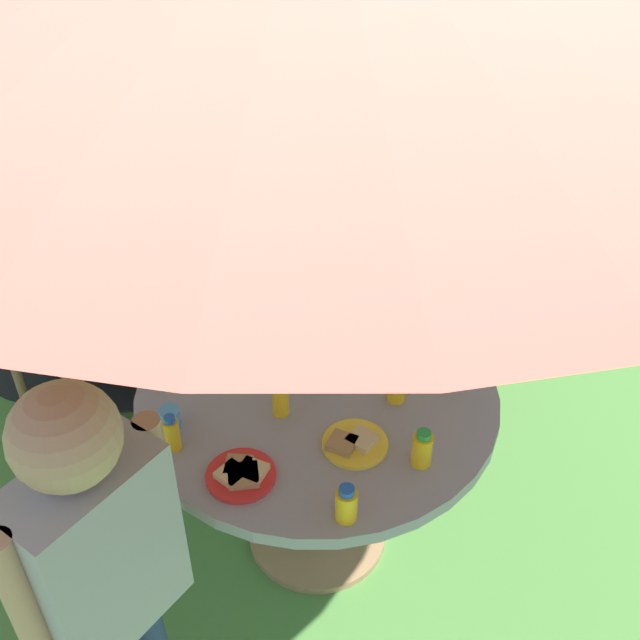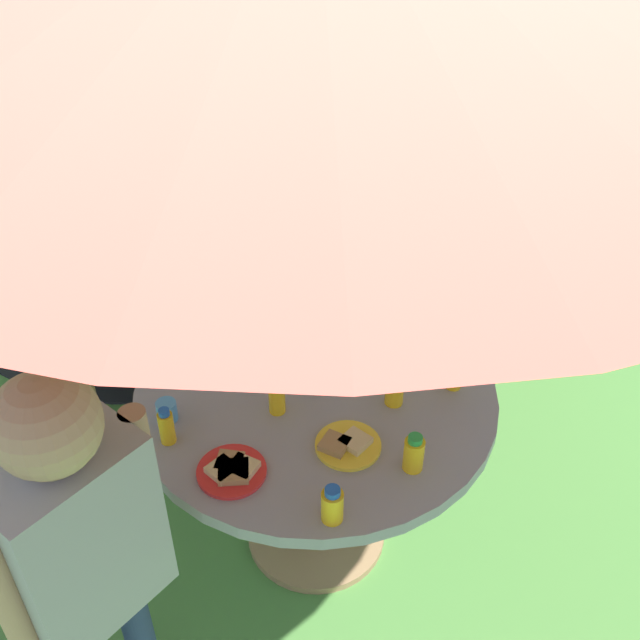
{
  "view_description": "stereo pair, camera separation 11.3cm",
  "coord_description": "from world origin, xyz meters",
  "views": [
    {
      "loc": [
        -0.49,
        -1.64,
        2.31
      ],
      "look_at": [
        0.03,
        0.07,
        0.94
      ],
      "focal_mm": 42.08,
      "sensor_mm": 36.0,
      "label": 1
    },
    {
      "loc": [
        -0.38,
        -1.67,
        2.31
      ],
      "look_at": [
        0.03,
        0.07,
        0.94
      ],
      "focal_mm": 42.08,
      "sensor_mm": 36.0,
      "label": 2
    }
  ],
  "objects": [
    {
      "name": "ground_plane",
      "position": [
        0.0,
        0.0,
        -0.01
      ],
      "size": [
        10.0,
        10.0,
        0.02
      ],
      "primitive_type": "cube",
      "color": "#477A38"
    },
    {
      "name": "hedge_backdrop",
      "position": [
        0.0,
        3.52,
        0.91
      ],
      "size": [
        9.0,
        0.7,
        1.82
      ],
      "primitive_type": "cube",
      "color": "#33602D",
      "rests_on": "ground_plane"
    },
    {
      "name": "garden_table",
      "position": [
        0.0,
        0.0,
        0.56
      ],
      "size": [
        1.12,
        1.12,
        0.73
      ],
      "color": "#93704C",
      "rests_on": "ground_plane"
    },
    {
      "name": "wooden_chair",
      "position": [
        -0.75,
        1.02,
        0.55
      ],
      "size": [
        0.71,
        0.7,
        0.99
      ],
      "rotation": [
        0.0,
        0.0,
        0.63
      ],
      "color": "#93704C",
      "rests_on": "ground_plane"
    },
    {
      "name": "dome_tent",
      "position": [
        -0.4,
        1.94,
        0.7
      ],
      "size": [
        2.78,
        2.78,
        1.42
      ],
      "rotation": [
        0.0,
        0.0,
        -0.3
      ],
      "color": "#B2C63F",
      "rests_on": "ground_plane"
    },
    {
      "name": "potted_plant",
      "position": [
        1.29,
        1.02,
        0.39
      ],
      "size": [
        0.53,
        0.53,
        0.69
      ],
      "color": "#595960",
      "rests_on": "ground_plane"
    },
    {
      "name": "child_in_yellow_shirt",
      "position": [
        -0.41,
        0.76,
        0.77
      ],
      "size": [
        0.3,
        0.37,
        1.21
      ],
      "rotation": [
        0.0,
        0.0,
        -1.08
      ],
      "color": "#3F3F47",
      "rests_on": "ground_plane"
    },
    {
      "name": "child_in_grey_shirt",
      "position": [
        -0.67,
        -0.51,
        0.86
      ],
      "size": [
        0.39,
        0.36,
        1.34
      ],
      "rotation": [
        0.0,
        0.0,
        0.65
      ],
      "color": "navy",
      "rests_on": "ground_plane"
    },
    {
      "name": "snack_bowl",
      "position": [
        -0.29,
        0.28,
        0.77
      ],
      "size": [
        0.13,
        0.13,
        0.08
      ],
      "color": "white",
      "rests_on": "garden_table"
    },
    {
      "name": "plate_back_edge",
      "position": [
        0.15,
        0.14,
        0.74
      ],
      "size": [
        0.24,
        0.24,
        0.03
      ],
      "color": "red",
      "rests_on": "garden_table"
    },
    {
      "name": "plate_mid_left",
      "position": [
        0.03,
        -0.26,
        0.74
      ],
      "size": [
        0.19,
        0.19,
        0.03
      ],
      "color": "yellow",
      "rests_on": "garden_table"
    },
    {
      "name": "plate_far_left",
      "position": [
        -0.3,
        -0.28,
        0.74
      ],
      "size": [
        0.19,
        0.19,
        0.03
      ],
      "color": "red",
      "rests_on": "garden_table"
    },
    {
      "name": "juice_bottle_near_left",
      "position": [
        0.22,
        -0.12,
        0.78
      ],
      "size": [
        0.06,
        0.06,
        0.11
      ],
      "color": "yellow",
      "rests_on": "garden_table"
    },
    {
      "name": "juice_bottle_near_right",
      "position": [
        0.42,
        -0.09,
        0.78
      ],
      "size": [
        0.05,
        0.05,
        0.1
      ],
      "color": "yellow",
      "rests_on": "garden_table"
    },
    {
      "name": "juice_bottle_far_right",
      "position": [
        -0.13,
        -0.07,
        0.79
      ],
      "size": [
        0.05,
        0.05,
        0.13
      ],
      "color": "yellow",
      "rests_on": "garden_table"
    },
    {
      "name": "juice_bottle_center_front",
      "position": [
        -0.07,
        -0.49,
        0.78
      ],
      "size": [
        0.06,
        0.06,
        0.11
      ],
      "color": "yellow",
      "rests_on": "garden_table"
    },
    {
      "name": "juice_bottle_center_back",
      "position": [
        -0.46,
        -0.12,
        0.79
      ],
      "size": [
        0.04,
        0.04,
        0.12
      ],
      "color": "yellow",
      "rests_on": "garden_table"
    },
    {
      "name": "juice_bottle_mid_right",
      "position": [
        -0.09,
        0.34,
        0.78
      ],
      "size": [
        0.05,
        0.05,
        0.12
      ],
      "color": "yellow",
      "rests_on": "garden_table"
    },
    {
      "name": "juice_bottle_front_edge",
      "position": [
        0.19,
        -0.37,
        0.78
      ],
      "size": [
        0.06,
        0.06,
        0.12
      ],
      "color": "yellow",
      "rests_on": "garden_table"
    },
    {
      "name": "cup_near",
      "position": [
        -0.14,
        0.13,
        0.76
      ],
      "size": [
        0.06,
        0.06,
        0.06
      ],
      "primitive_type": "cylinder",
      "color": "white",
      "rests_on": "garden_table"
    },
    {
      "name": "cup_far",
      "position": [
        -0.45,
        -0.03,
        0.76
      ],
      "size": [
        0.06,
        0.06,
        0.06
      ],
      "primitive_type": "cylinder",
      "color": "#4C99D8",
      "rests_on": "garden_table"
    }
  ]
}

